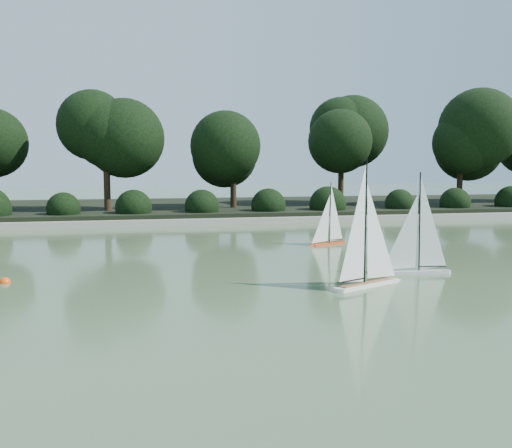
% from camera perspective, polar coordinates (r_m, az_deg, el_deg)
% --- Properties ---
extents(ground, '(80.00, 80.00, 0.00)m').
position_cam_1_polar(ground, '(7.62, 5.12, -7.05)').
color(ground, '#455734').
rests_on(ground, ground).
extents(pond_coping, '(40.00, 0.35, 0.18)m').
position_cam_1_polar(pond_coping, '(16.31, -4.29, 0.26)').
color(pond_coping, gray).
rests_on(pond_coping, ground).
extents(far_bank, '(40.00, 8.00, 0.30)m').
position_cam_1_polar(far_bank, '(20.26, -5.84, 1.53)').
color(far_bank, black).
rests_on(far_bank, ground).
extents(tree_line, '(26.31, 3.93, 4.39)m').
position_cam_1_polar(tree_line, '(18.86, -1.62, 8.81)').
color(tree_line, black).
rests_on(tree_line, ground).
extents(shrub_hedge, '(29.10, 1.10, 1.10)m').
position_cam_1_polar(shrub_hedge, '(17.17, -4.71, 1.75)').
color(shrub_hedge, black).
rests_on(shrub_hedge, ground).
extents(sailboat_white_a, '(1.25, 0.33, 1.70)m').
position_cam_1_polar(sailboat_white_a, '(9.28, 15.20, -3.20)').
color(sailboat_white_a, silver).
rests_on(sailboat_white_a, ground).
extents(sailboat_white_b, '(1.33, 0.78, 1.91)m').
position_cam_1_polar(sailboat_white_b, '(8.27, 11.52, -4.03)').
color(sailboat_white_b, white).
rests_on(sailboat_white_b, ground).
extents(sailboat_orange, '(1.01, 0.53, 1.42)m').
position_cam_1_polar(sailboat_orange, '(12.25, 6.95, -1.05)').
color(sailboat_orange, '#D74C1F').
rests_on(sailboat_orange, ground).
extents(race_buoy, '(0.16, 0.16, 0.16)m').
position_cam_1_polar(race_buoy, '(9.10, -23.81, -5.39)').
color(race_buoy, '#FF470D').
rests_on(race_buoy, ground).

